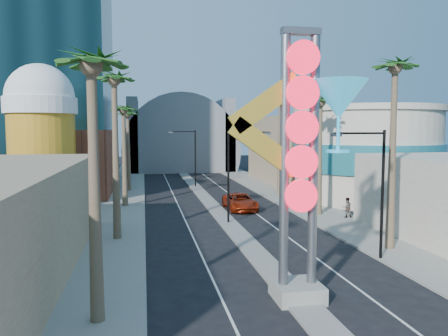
# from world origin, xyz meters

# --- Properties ---
(ground) EXTENTS (240.00, 240.00, 0.00)m
(ground) POSITION_xyz_m (0.00, 0.00, 0.00)
(ground) COLOR black
(ground) RESTS_ON ground
(sidewalk_west) EXTENTS (5.00, 100.00, 0.15)m
(sidewalk_west) POSITION_xyz_m (-9.50, 35.00, 0.07)
(sidewalk_west) COLOR gray
(sidewalk_west) RESTS_ON ground
(sidewalk_east) EXTENTS (5.00, 100.00, 0.15)m
(sidewalk_east) POSITION_xyz_m (9.50, 35.00, 0.07)
(sidewalk_east) COLOR gray
(sidewalk_east) RESTS_ON ground
(median) EXTENTS (1.60, 84.00, 0.15)m
(median) POSITION_xyz_m (0.00, 38.00, 0.07)
(median) COLOR gray
(median) RESTS_ON ground
(hotel_tower) EXTENTS (20.00, 20.00, 50.00)m
(hotel_tower) POSITION_xyz_m (-22.00, 52.00, 25.00)
(hotel_tower) COLOR black
(hotel_tower) RESTS_ON ground
(brick_filler_west) EXTENTS (10.00, 10.00, 8.00)m
(brick_filler_west) POSITION_xyz_m (-16.00, 38.00, 4.00)
(brick_filler_west) COLOR brown
(brick_filler_west) RESTS_ON ground
(filler_east) EXTENTS (10.00, 20.00, 10.00)m
(filler_east) POSITION_xyz_m (16.00, 48.00, 5.00)
(filler_east) COLOR #997B63
(filler_east) RESTS_ON ground
(beer_mug) EXTENTS (7.00, 7.00, 14.50)m
(beer_mug) POSITION_xyz_m (-17.00, 30.00, 7.84)
(beer_mug) COLOR #AB7116
(beer_mug) RESTS_ON ground
(turquoise_building) EXTENTS (16.60, 16.60, 10.60)m
(turquoise_building) POSITION_xyz_m (18.00, 30.00, 5.25)
(turquoise_building) COLOR #BAAC9D
(turquoise_building) RESTS_ON ground
(canopy) EXTENTS (22.00, 16.00, 22.00)m
(canopy) POSITION_xyz_m (0.00, 72.00, 4.31)
(canopy) COLOR slate
(canopy) RESTS_ON ground
(neon_sign) EXTENTS (6.53, 2.60, 12.55)m
(neon_sign) POSITION_xyz_m (0.82, 2.96, 7.31)
(neon_sign) COLOR gray
(neon_sign) RESTS_ON ground
(streetlight_0) EXTENTS (3.79, 0.25, 8.00)m
(streetlight_0) POSITION_xyz_m (0.55, 20.00, 4.88)
(streetlight_0) COLOR black
(streetlight_0) RESTS_ON ground
(streetlight_1) EXTENTS (3.79, 0.25, 8.00)m
(streetlight_1) POSITION_xyz_m (-0.55, 44.00, 4.88)
(streetlight_1) COLOR black
(streetlight_1) RESTS_ON ground
(streetlight_2) EXTENTS (3.45, 0.25, 8.00)m
(streetlight_2) POSITION_xyz_m (6.72, 8.00, 4.83)
(streetlight_2) COLOR black
(streetlight_2) RESTS_ON ground
(palm_0) EXTENTS (2.40, 2.40, 11.70)m
(palm_0) POSITION_xyz_m (-9.00, 2.00, 9.93)
(palm_0) COLOR brown
(palm_0) RESTS_ON ground
(palm_1) EXTENTS (2.40, 2.40, 12.70)m
(palm_1) POSITION_xyz_m (-9.00, 16.00, 10.82)
(palm_1) COLOR brown
(palm_1) RESTS_ON ground
(palm_2) EXTENTS (2.40, 2.40, 11.20)m
(palm_2) POSITION_xyz_m (-9.00, 30.00, 9.48)
(palm_2) COLOR brown
(palm_2) RESTS_ON ground
(palm_3) EXTENTS (2.40, 2.40, 11.20)m
(palm_3) POSITION_xyz_m (-9.00, 42.00, 9.48)
(palm_3) COLOR brown
(palm_3) RESTS_ON ground
(palm_5) EXTENTS (2.40, 2.40, 13.20)m
(palm_5) POSITION_xyz_m (9.00, 10.00, 11.27)
(palm_5) COLOR brown
(palm_5) RESTS_ON ground
(palm_6) EXTENTS (2.40, 2.40, 11.70)m
(palm_6) POSITION_xyz_m (9.00, 22.00, 9.93)
(palm_6) COLOR brown
(palm_6) RESTS_ON ground
(palm_7) EXTENTS (2.40, 2.40, 12.70)m
(palm_7) POSITION_xyz_m (9.00, 34.00, 10.82)
(palm_7) COLOR brown
(palm_7) RESTS_ON ground
(red_pickup) EXTENTS (2.86, 5.99, 1.65)m
(red_pickup) POSITION_xyz_m (2.43, 26.24, 0.83)
(red_pickup) COLOR #97240B
(red_pickup) RESTS_ON ground
(pedestrian_b) EXTENTS (0.99, 0.84, 1.80)m
(pedestrian_b) POSITION_xyz_m (10.88, 20.05, 1.05)
(pedestrian_b) COLOR gray
(pedestrian_b) RESTS_ON sidewalk_east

